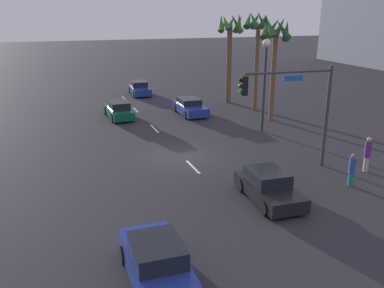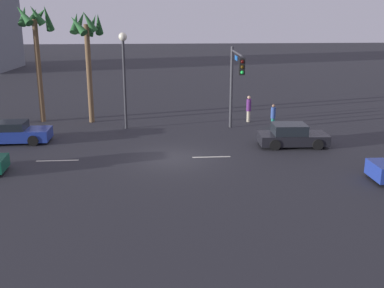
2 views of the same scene
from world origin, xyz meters
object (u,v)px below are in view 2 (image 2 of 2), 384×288
at_px(pedestrian_1, 249,108).
at_px(car_1, 13,133).
at_px(palm_tree_2, 35,31).
at_px(palm_tree_1, 87,36).
at_px(car_3, 292,136).
at_px(pedestrian_0, 273,116).
at_px(traffic_signal, 235,76).
at_px(streetlamp, 124,63).

bearing_deg(pedestrian_1, car_1, -163.72).
relative_size(car_1, palm_tree_2, 0.52).
bearing_deg(palm_tree_1, car_3, -30.61).
bearing_deg(pedestrian_0, traffic_signal, -154.40).
distance_m(pedestrian_0, pedestrian_1, 2.45).
bearing_deg(car_3, pedestrian_1, 100.85).
bearing_deg(traffic_signal, pedestrian_1, 64.34).
bearing_deg(pedestrian_0, palm_tree_2, 168.44).
bearing_deg(pedestrian_1, streetlamp, -171.09).
distance_m(pedestrian_1, palm_tree_1, 12.64).
height_order(palm_tree_1, palm_tree_2, palm_tree_2).
height_order(pedestrian_1, palm_tree_2, palm_tree_2).
bearing_deg(car_3, palm_tree_1, 149.39).
bearing_deg(palm_tree_2, pedestrian_1, -4.82).
bearing_deg(pedestrian_0, streetlamp, 176.11).
xyz_separation_m(traffic_signal, palm_tree_2, (-13.40, 4.78, 2.70)).
xyz_separation_m(car_3, palm_tree_2, (-16.37, 7.96, 5.91)).
distance_m(streetlamp, pedestrian_0, 10.80).
bearing_deg(car_3, traffic_signal, 132.98).
bearing_deg(palm_tree_2, traffic_signal, -19.62).
height_order(car_3, palm_tree_1, palm_tree_1).
xyz_separation_m(streetlamp, palm_tree_1, (-2.67, 2.27, 1.64)).
distance_m(traffic_signal, streetlamp, 7.50).
xyz_separation_m(car_3, pedestrian_1, (-1.28, 6.69, 0.41)).
relative_size(pedestrian_0, palm_tree_2, 0.20).
relative_size(streetlamp, palm_tree_1, 0.82).
bearing_deg(traffic_signal, palm_tree_2, 160.38).
distance_m(pedestrian_0, palm_tree_2, 17.65).
distance_m(car_1, pedestrian_0, 17.04).
bearing_deg(palm_tree_1, streetlamp, -40.39).
height_order(traffic_signal, pedestrian_1, traffic_signal).
distance_m(car_3, palm_tree_2, 19.14).
distance_m(car_1, palm_tree_2, 8.31).
bearing_deg(streetlamp, palm_tree_1, 139.61).
height_order(traffic_signal, palm_tree_1, palm_tree_1).
height_order(pedestrian_0, palm_tree_1, palm_tree_1).
bearing_deg(pedestrian_0, pedestrian_1, 121.93).
bearing_deg(streetlamp, car_1, -154.81).
distance_m(palm_tree_1, palm_tree_2, 3.61).
distance_m(pedestrian_1, palm_tree_2, 16.11).
xyz_separation_m(car_1, car_3, (16.85, -2.14, 0.00)).
distance_m(traffic_signal, pedestrian_0, 4.42).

